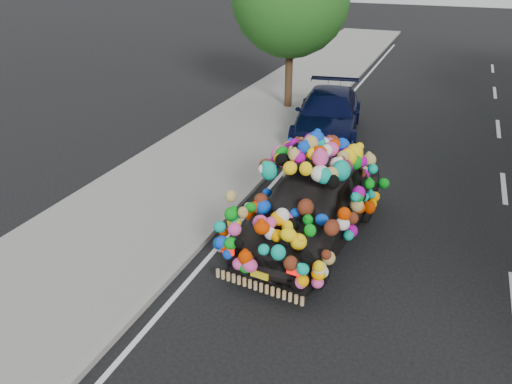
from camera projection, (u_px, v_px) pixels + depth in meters
ground at (315, 260)px, 9.88m from camera, size 100.00×100.00×0.00m
sidewalk at (132, 218)px, 11.30m from camera, size 4.00×60.00×0.12m
kerb at (209, 234)px, 10.65m from camera, size 0.15×60.00×0.13m
plush_art_car at (314, 189)px, 10.17m from camera, size 2.75×5.03×2.22m
navy_sedan at (328, 115)px, 16.06m from camera, size 2.77×5.17×1.43m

